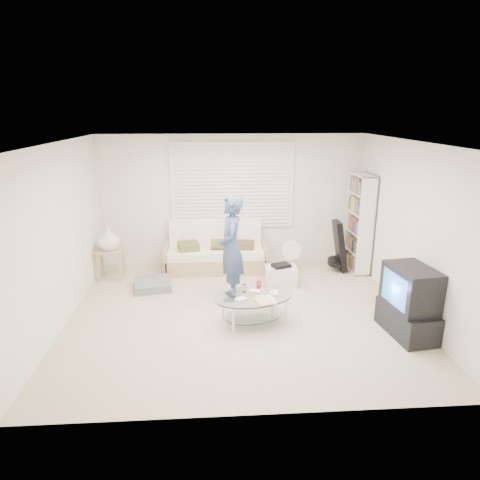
{
  "coord_description": "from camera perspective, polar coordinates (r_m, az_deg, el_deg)",
  "views": [
    {
      "loc": [
        -0.4,
        -5.8,
        2.91
      ],
      "look_at": [
        0.02,
        0.3,
        1.05
      ],
      "focal_mm": 32.0,
      "sensor_mm": 36.0,
      "label": 1
    }
  ],
  "objects": [
    {
      "name": "tv_unit",
      "position": [
        6.17,
        21.59,
        -7.73
      ],
      "size": [
        0.58,
        0.93,
        0.96
      ],
      "color": "black",
      "rests_on": "ground"
    },
    {
      "name": "bookshelf",
      "position": [
        8.22,
        15.59,
        2.19
      ],
      "size": [
        0.29,
        0.77,
        1.82
      ],
      "color": "white",
      "rests_on": "ground"
    },
    {
      "name": "window_blinds",
      "position": [
        8.12,
        -1.03,
        7.26
      ],
      "size": [
        2.32,
        0.08,
        1.62
      ],
      "color": "silver",
      "rests_on": "ground"
    },
    {
      "name": "standing_person",
      "position": [
        6.67,
        -1.21,
        -1.13
      ],
      "size": [
        0.41,
        0.62,
        1.69
      ],
      "primitive_type": "imported",
      "rotation": [
        0.0,
        0.0,
        -1.59
      ],
      "color": "navy",
      "rests_on": "ground"
    },
    {
      "name": "floor_fan",
      "position": [
        8.02,
        6.76,
        -1.78
      ],
      "size": [
        0.36,
        0.25,
        0.61
      ],
      "color": "white",
      "rests_on": "ground"
    },
    {
      "name": "grey_floor_pillow",
      "position": [
        7.47,
        -11.54,
        -5.82
      ],
      "size": [
        0.69,
        0.69,
        0.13
      ],
      "primitive_type": "cube",
      "rotation": [
        0.0,
        0.0,
        0.17
      ],
      "color": "slate",
      "rests_on": "ground"
    },
    {
      "name": "side_table",
      "position": [
        7.89,
        -17.06,
        -0.12
      ],
      "size": [
        0.48,
        0.38,
        0.94
      ],
      "color": "tan",
      "rests_on": "ground"
    },
    {
      "name": "guitar_case",
      "position": [
        8.18,
        13.06,
        -1.25
      ],
      "size": [
        0.34,
        0.35,
        0.95
      ],
      "color": "black",
      "rests_on": "ground"
    },
    {
      "name": "room_shell",
      "position": [
        6.42,
        -0.25,
        5.4
      ],
      "size": [
        5.02,
        4.52,
        2.51
      ],
      "color": "silver",
      "rests_on": "ground"
    },
    {
      "name": "storage_bin",
      "position": [
        7.47,
        5.48,
        -4.69
      ],
      "size": [
        0.56,
        0.41,
        0.37
      ],
      "color": "white",
      "rests_on": "ground"
    },
    {
      "name": "futon_sofa",
      "position": [
        8.1,
        -3.25,
        -1.91
      ],
      "size": [
        1.89,
        0.76,
        0.92
      ],
      "color": "tan",
      "rests_on": "ground"
    },
    {
      "name": "ground",
      "position": [
        6.5,
        0.04,
        -9.69
      ],
      "size": [
        5.0,
        5.0,
        0.0
      ],
      "primitive_type": "plane",
      "color": "tan",
      "rests_on": "ground"
    },
    {
      "name": "coffee_table",
      "position": [
        6.07,
        1.93,
        -8.15
      ],
      "size": [
        1.29,
        1.02,
        0.54
      ],
      "color": "silver",
      "rests_on": "ground"
    }
  ]
}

